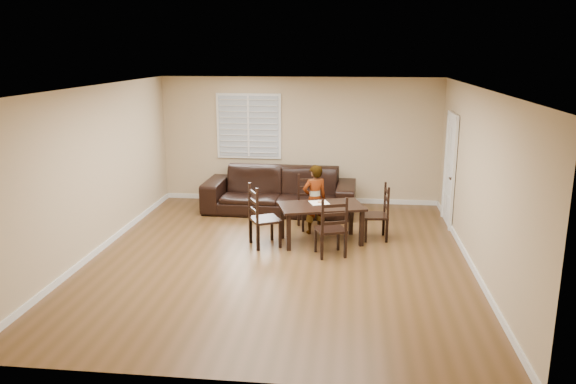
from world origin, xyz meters
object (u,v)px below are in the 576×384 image
object	(u,v)px
chair_left	(258,219)
donut	(320,201)
child	(315,199)
chair_near	(310,203)
chair_right	(382,214)
dining_table	(321,210)
chair_far	(333,231)
sofa	(280,190)

from	to	relation	value
chair_left	donut	world-z (taller)	chair_left
child	donut	xyz separation A→B (m)	(0.12, -0.33, 0.05)
chair_near	chair_right	world-z (taller)	chair_near
chair_left	child	xyz separation A→B (m)	(0.90, 0.83, 0.15)
chair_near	donut	size ratio (longest dim) A/B	10.90
dining_table	child	world-z (taller)	child
chair_near	chair_left	xyz separation A→B (m)	(-0.78, -1.22, 0.03)
chair_far	chair_left	distance (m)	1.34
dining_table	sofa	bearing A→B (deg)	101.12
chair_near	child	bearing A→B (deg)	-90.94
dining_table	chair_left	world-z (taller)	chair_left
chair_left	child	bearing A→B (deg)	-74.69
chair_right	child	xyz separation A→B (m)	(-1.20, 0.20, 0.19)
chair_near	child	distance (m)	0.44
chair_left	chair_near	bearing A→B (deg)	-60.08
chair_far	child	size ratio (longest dim) A/B	0.79
donut	child	bearing A→B (deg)	109.49
chair_right	donut	bearing A→B (deg)	-88.23
chair_right	child	size ratio (longest dim) A/B	0.78
sofa	dining_table	bearing A→B (deg)	-60.43
chair_near	sofa	world-z (taller)	chair_near
dining_table	sofa	xyz separation A→B (m)	(-0.95, 1.80, -0.13)
donut	sofa	xyz separation A→B (m)	(-0.92, 1.65, -0.24)
chair_left	child	world-z (taller)	child
chair_left	donut	bearing A→B (deg)	-91.40
donut	sofa	size ratio (longest dim) A/B	0.03
chair_right	chair_left	bearing A→B (deg)	-78.54
chair_left	chair_right	distance (m)	2.19
chair_left	sofa	distance (m)	2.15
donut	sofa	distance (m)	1.90
chair_right	chair_far	bearing A→B (deg)	-44.11
chair_near	chair_left	bearing A→B (deg)	-140.72
chair_near	sofa	bearing A→B (deg)	108.49
child	donut	world-z (taller)	child
dining_table	chair_left	xyz separation A→B (m)	(-1.05, -0.34, -0.09)
chair_far	donut	size ratio (longest dim) A/B	10.88
child	chair_far	bearing A→B (deg)	80.01
chair_left	donut	xyz separation A→B (m)	(1.02, 0.50, 0.20)
dining_table	child	size ratio (longest dim) A/B	1.25
dining_table	chair_near	bearing A→B (deg)	90.18
donut	sofa	bearing A→B (deg)	119.21
chair_left	child	distance (m)	1.24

